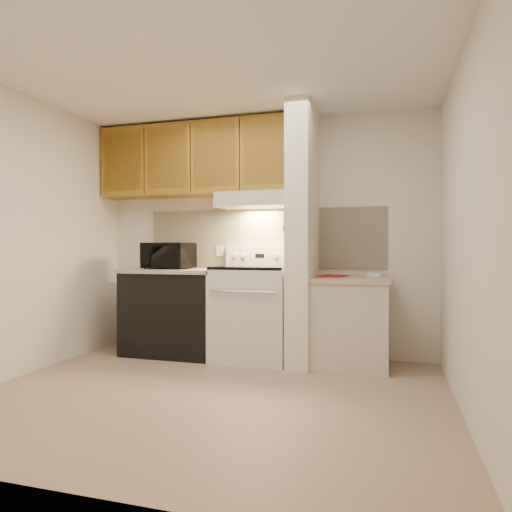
% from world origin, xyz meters
% --- Properties ---
extents(floor, '(3.60, 3.60, 0.00)m').
position_xyz_m(floor, '(0.00, 0.00, 0.00)').
color(floor, tan).
rests_on(floor, ground).
extents(ceiling, '(3.60, 3.60, 0.00)m').
position_xyz_m(ceiling, '(0.00, 0.00, 2.50)').
color(ceiling, white).
rests_on(ceiling, wall_back).
extents(wall_back, '(3.60, 2.50, 0.02)m').
position_xyz_m(wall_back, '(0.00, 1.50, 1.25)').
color(wall_back, silver).
rests_on(wall_back, floor).
extents(wall_left, '(0.02, 3.00, 2.50)m').
position_xyz_m(wall_left, '(-1.80, 0.00, 1.25)').
color(wall_left, silver).
rests_on(wall_left, floor).
extents(wall_right, '(0.02, 3.00, 2.50)m').
position_xyz_m(wall_right, '(1.80, 0.00, 1.25)').
color(wall_right, silver).
rests_on(wall_right, floor).
extents(backsplash, '(2.60, 0.02, 0.63)m').
position_xyz_m(backsplash, '(0.00, 1.49, 1.24)').
color(backsplash, '#F1E6C3').
rests_on(backsplash, wall_back).
extents(range_body, '(0.76, 0.65, 0.92)m').
position_xyz_m(range_body, '(0.00, 1.16, 0.46)').
color(range_body, silver).
rests_on(range_body, floor).
extents(oven_window, '(0.50, 0.01, 0.30)m').
position_xyz_m(oven_window, '(0.00, 0.84, 0.50)').
color(oven_window, black).
rests_on(oven_window, range_body).
extents(oven_handle, '(0.65, 0.02, 0.02)m').
position_xyz_m(oven_handle, '(0.00, 0.80, 0.72)').
color(oven_handle, silver).
rests_on(oven_handle, range_body).
extents(cooktop, '(0.74, 0.64, 0.03)m').
position_xyz_m(cooktop, '(0.00, 1.16, 0.94)').
color(cooktop, black).
rests_on(cooktop, range_body).
extents(range_backguard, '(0.76, 0.08, 0.20)m').
position_xyz_m(range_backguard, '(0.00, 1.44, 1.05)').
color(range_backguard, silver).
rests_on(range_backguard, range_body).
extents(range_display, '(0.10, 0.01, 0.04)m').
position_xyz_m(range_display, '(0.00, 1.40, 1.05)').
color(range_display, black).
rests_on(range_display, range_backguard).
extents(range_knob_left_outer, '(0.05, 0.02, 0.05)m').
position_xyz_m(range_knob_left_outer, '(-0.28, 1.40, 1.05)').
color(range_knob_left_outer, silver).
rests_on(range_knob_left_outer, range_backguard).
extents(range_knob_left_inner, '(0.05, 0.02, 0.05)m').
position_xyz_m(range_knob_left_inner, '(-0.18, 1.40, 1.05)').
color(range_knob_left_inner, silver).
rests_on(range_knob_left_inner, range_backguard).
extents(range_knob_right_inner, '(0.05, 0.02, 0.05)m').
position_xyz_m(range_knob_right_inner, '(0.18, 1.40, 1.05)').
color(range_knob_right_inner, silver).
rests_on(range_knob_right_inner, range_backguard).
extents(range_knob_right_outer, '(0.05, 0.02, 0.05)m').
position_xyz_m(range_knob_right_outer, '(0.28, 1.40, 1.05)').
color(range_knob_right_outer, silver).
rests_on(range_knob_right_outer, range_backguard).
extents(dishwasher_front, '(1.00, 0.63, 0.87)m').
position_xyz_m(dishwasher_front, '(-0.88, 1.17, 0.43)').
color(dishwasher_front, black).
rests_on(dishwasher_front, floor).
extents(left_countertop, '(1.04, 0.67, 0.04)m').
position_xyz_m(left_countertop, '(-0.88, 1.17, 0.89)').
color(left_countertop, '#B9A68F').
rests_on(left_countertop, dishwasher_front).
extents(spoon_rest, '(0.20, 0.10, 0.01)m').
position_xyz_m(spoon_rest, '(-1.23, 1.36, 0.92)').
color(spoon_rest, black).
rests_on(spoon_rest, left_countertop).
extents(teal_jar, '(0.13, 0.13, 0.11)m').
position_xyz_m(teal_jar, '(-0.83, 1.15, 0.96)').
color(teal_jar, '#2D685F').
rests_on(teal_jar, left_countertop).
extents(outlet, '(0.08, 0.01, 0.12)m').
position_xyz_m(outlet, '(-0.48, 1.48, 1.10)').
color(outlet, beige).
rests_on(outlet, backsplash).
extents(microwave, '(0.53, 0.38, 0.28)m').
position_xyz_m(microwave, '(-0.94, 1.15, 1.05)').
color(microwave, black).
rests_on(microwave, left_countertop).
extents(partition_pillar, '(0.22, 0.70, 2.50)m').
position_xyz_m(partition_pillar, '(0.51, 1.15, 1.25)').
color(partition_pillar, white).
rests_on(partition_pillar, floor).
extents(pillar_trim, '(0.01, 0.70, 0.04)m').
position_xyz_m(pillar_trim, '(0.39, 1.15, 1.30)').
color(pillar_trim, olive).
rests_on(pillar_trim, partition_pillar).
extents(knife_strip, '(0.02, 0.42, 0.04)m').
position_xyz_m(knife_strip, '(0.39, 1.10, 1.32)').
color(knife_strip, black).
rests_on(knife_strip, partition_pillar).
extents(knife_blade_a, '(0.01, 0.03, 0.16)m').
position_xyz_m(knife_blade_a, '(0.38, 0.95, 1.22)').
color(knife_blade_a, silver).
rests_on(knife_blade_a, knife_strip).
extents(knife_handle_a, '(0.02, 0.02, 0.10)m').
position_xyz_m(knife_handle_a, '(0.38, 0.93, 1.37)').
color(knife_handle_a, black).
rests_on(knife_handle_a, knife_strip).
extents(knife_blade_b, '(0.01, 0.04, 0.18)m').
position_xyz_m(knife_blade_b, '(0.38, 1.01, 1.21)').
color(knife_blade_b, silver).
rests_on(knife_blade_b, knife_strip).
extents(knife_handle_b, '(0.02, 0.02, 0.10)m').
position_xyz_m(knife_handle_b, '(0.38, 1.02, 1.37)').
color(knife_handle_b, black).
rests_on(knife_handle_b, knife_strip).
extents(knife_blade_c, '(0.01, 0.04, 0.20)m').
position_xyz_m(knife_blade_c, '(0.38, 1.11, 1.20)').
color(knife_blade_c, silver).
rests_on(knife_blade_c, knife_strip).
extents(knife_handle_c, '(0.02, 0.02, 0.10)m').
position_xyz_m(knife_handle_c, '(0.38, 1.09, 1.37)').
color(knife_handle_c, black).
rests_on(knife_handle_c, knife_strip).
extents(knife_blade_d, '(0.01, 0.04, 0.16)m').
position_xyz_m(knife_blade_d, '(0.38, 1.17, 1.22)').
color(knife_blade_d, silver).
rests_on(knife_blade_d, knife_strip).
extents(knife_handle_d, '(0.02, 0.02, 0.10)m').
position_xyz_m(knife_handle_d, '(0.38, 1.19, 1.37)').
color(knife_handle_d, black).
rests_on(knife_handle_d, knife_strip).
extents(knife_blade_e, '(0.01, 0.04, 0.18)m').
position_xyz_m(knife_blade_e, '(0.38, 1.27, 1.21)').
color(knife_blade_e, silver).
rests_on(knife_blade_e, knife_strip).
extents(knife_handle_e, '(0.02, 0.02, 0.10)m').
position_xyz_m(knife_handle_e, '(0.38, 1.25, 1.37)').
color(knife_handle_e, black).
rests_on(knife_handle_e, knife_strip).
extents(oven_mitt, '(0.03, 0.09, 0.22)m').
position_xyz_m(oven_mitt, '(0.38, 1.32, 1.19)').
color(oven_mitt, gray).
rests_on(oven_mitt, partition_pillar).
extents(right_cab_base, '(0.70, 0.60, 0.81)m').
position_xyz_m(right_cab_base, '(0.97, 1.15, 0.40)').
color(right_cab_base, beige).
rests_on(right_cab_base, floor).
extents(right_countertop, '(0.74, 0.64, 0.04)m').
position_xyz_m(right_countertop, '(0.97, 1.15, 0.83)').
color(right_countertop, '#B9A68F').
rests_on(right_countertop, right_cab_base).
extents(red_folder, '(0.30, 0.36, 0.01)m').
position_xyz_m(red_folder, '(0.79, 1.25, 0.86)').
color(red_folder, red).
rests_on(red_folder, right_countertop).
extents(white_box, '(0.16, 0.13, 0.04)m').
position_xyz_m(white_box, '(1.19, 1.33, 0.87)').
color(white_box, white).
rests_on(white_box, right_countertop).
extents(range_hood, '(0.78, 0.44, 0.15)m').
position_xyz_m(range_hood, '(0.00, 1.28, 1.62)').
color(range_hood, beige).
rests_on(range_hood, upper_cabinets).
extents(hood_lip, '(0.78, 0.04, 0.06)m').
position_xyz_m(hood_lip, '(0.00, 1.07, 1.58)').
color(hood_lip, beige).
rests_on(hood_lip, range_hood).
extents(upper_cabinets, '(2.18, 0.33, 0.77)m').
position_xyz_m(upper_cabinets, '(-0.69, 1.32, 2.08)').
color(upper_cabinets, olive).
rests_on(upper_cabinets, wall_back).
extents(cab_door_a, '(0.46, 0.01, 0.63)m').
position_xyz_m(cab_door_a, '(-1.51, 1.17, 2.08)').
color(cab_door_a, olive).
rests_on(cab_door_a, upper_cabinets).
extents(cab_gap_a, '(0.01, 0.01, 0.73)m').
position_xyz_m(cab_gap_a, '(-1.23, 1.16, 2.08)').
color(cab_gap_a, black).
rests_on(cab_gap_a, upper_cabinets).
extents(cab_door_b, '(0.46, 0.01, 0.63)m').
position_xyz_m(cab_door_b, '(-0.96, 1.17, 2.08)').
color(cab_door_b, olive).
rests_on(cab_door_b, upper_cabinets).
extents(cab_gap_b, '(0.01, 0.01, 0.73)m').
position_xyz_m(cab_gap_b, '(-0.69, 1.16, 2.08)').
color(cab_gap_b, black).
rests_on(cab_gap_b, upper_cabinets).
extents(cab_door_c, '(0.46, 0.01, 0.63)m').
position_xyz_m(cab_door_c, '(-0.42, 1.17, 2.08)').
color(cab_door_c, olive).
rests_on(cab_door_c, upper_cabinets).
extents(cab_gap_c, '(0.01, 0.01, 0.73)m').
position_xyz_m(cab_gap_c, '(-0.14, 1.16, 2.08)').
color(cab_gap_c, black).
rests_on(cab_gap_c, upper_cabinets).
extents(cab_door_d, '(0.46, 0.01, 0.63)m').
position_xyz_m(cab_door_d, '(0.13, 1.17, 2.08)').
color(cab_door_d, olive).
rests_on(cab_door_d, upper_cabinets).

